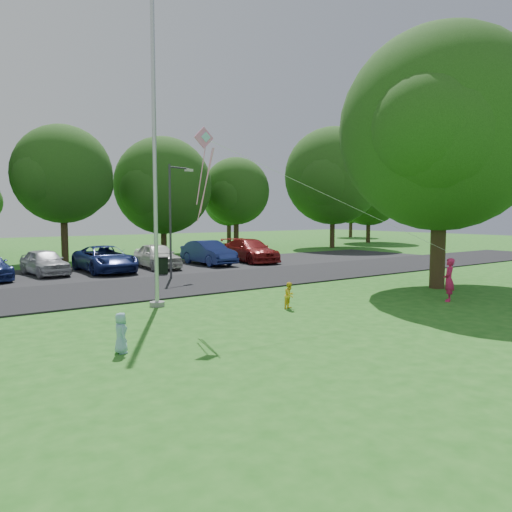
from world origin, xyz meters
TOP-DOWN VIEW (x-y plane):
  - ground at (0.00, 0.00)m, footprint 120.00×120.00m
  - park_road at (0.00, 9.00)m, footprint 60.00×6.00m
  - parking_strip at (0.00, 15.50)m, footprint 42.00×7.00m
  - flagpole at (-3.50, 5.00)m, footprint 0.50×0.50m
  - street_lamp at (0.30, 11.19)m, footprint 1.50×0.56m
  - trash_can at (0.43, 12.75)m, footprint 0.58×0.58m
  - big_tree at (7.66, 1.81)m, footprint 9.01×8.28m
  - tree_row at (1.59, 24.23)m, footprint 64.35×11.94m
  - horizon_trees at (4.06, 33.88)m, footprint 77.46×7.20m
  - parked_cars at (0.52, 15.38)m, footprint 17.18×5.14m
  - woman at (5.27, -0.25)m, footprint 0.67×0.62m
  - child_yellow at (-0.16, 2.06)m, footprint 0.52×0.46m
  - child_blue at (-6.58, 0.27)m, footprint 0.34×0.48m
  - kite at (-3.16, 1.81)m, footprint 9.03×2.40m

SIDE VIEW (x-z plane):
  - ground at x=0.00m, z-range 0.00..0.00m
  - park_road at x=0.00m, z-range 0.00..0.06m
  - parking_strip at x=0.00m, z-range 0.00..0.06m
  - child_yellow at x=-0.16m, z-range 0.00..0.88m
  - child_blue at x=-6.58m, z-range 0.00..0.92m
  - trash_can at x=0.43m, z-range 0.00..0.92m
  - parked_cars at x=0.52m, z-range 0.03..1.47m
  - woman at x=5.27m, z-range 0.00..1.54m
  - street_lamp at x=0.30m, z-range 0.55..5.98m
  - flagpole at x=-3.50m, z-range -0.83..9.17m
  - horizon_trees at x=4.06m, z-range 0.79..7.81m
  - kite at x=-3.16m, z-range 2.81..6.59m
  - tree_row at x=1.59m, z-range 0.27..11.15m
  - big_tree at x=7.66m, z-range 1.01..11.68m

